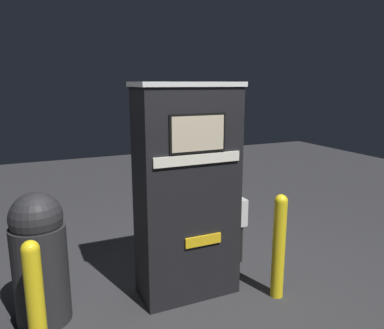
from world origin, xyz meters
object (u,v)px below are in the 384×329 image
(trash_bin, at_px, (40,257))
(safety_bollard_far, at_px, (35,297))
(safety_bollard, at_px, (279,244))
(gas_pump, at_px, (187,192))

(trash_bin, relative_size, safety_bollard_far, 1.23)
(safety_bollard, xyz_separation_m, trash_bin, (-1.93, 0.49, 0.05))
(safety_bollard, distance_m, trash_bin, 1.99)
(gas_pump, bearing_deg, trash_bin, 175.85)
(safety_bollard_far, bearing_deg, safety_bollard, -1.70)
(gas_pump, bearing_deg, safety_bollard_far, -165.01)
(gas_pump, height_order, safety_bollard_far, gas_pump)
(trash_bin, xyz_separation_m, safety_bollard_far, (-0.06, -0.43, -0.09))
(trash_bin, bearing_deg, safety_bollard, -14.33)
(safety_bollard, bearing_deg, gas_pump, 150.02)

